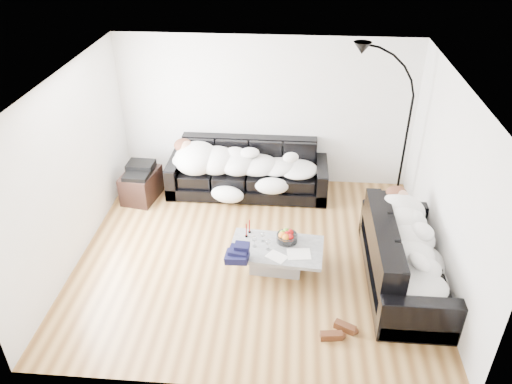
# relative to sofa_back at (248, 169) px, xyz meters

# --- Properties ---
(ground) EXTENTS (5.00, 5.00, 0.00)m
(ground) POSITION_rel_sofa_back_xyz_m (0.27, -1.78, -0.44)
(ground) COLOR brown
(ground) RESTS_ON ground
(wall_back) EXTENTS (5.00, 0.02, 2.60)m
(wall_back) POSITION_rel_sofa_back_xyz_m (0.27, 0.47, 0.86)
(wall_back) COLOR silver
(wall_back) RESTS_ON ground
(wall_left) EXTENTS (0.02, 4.50, 2.60)m
(wall_left) POSITION_rel_sofa_back_xyz_m (-2.23, -1.78, 0.86)
(wall_left) COLOR silver
(wall_left) RESTS_ON ground
(wall_right) EXTENTS (0.02, 4.50, 2.60)m
(wall_right) POSITION_rel_sofa_back_xyz_m (2.77, -1.78, 0.86)
(wall_right) COLOR silver
(wall_right) RESTS_ON ground
(ceiling) EXTENTS (5.00, 5.00, 0.00)m
(ceiling) POSITION_rel_sofa_back_xyz_m (0.27, -1.78, 2.16)
(ceiling) COLOR white
(ceiling) RESTS_ON ground
(sofa_back) EXTENTS (2.72, 0.94, 0.89)m
(sofa_back) POSITION_rel_sofa_back_xyz_m (0.00, 0.00, 0.00)
(sofa_back) COLOR black
(sofa_back) RESTS_ON ground
(sofa_right) EXTENTS (0.95, 2.22, 0.90)m
(sofa_right) POSITION_rel_sofa_back_xyz_m (2.30, -2.16, 0.01)
(sofa_right) COLOR black
(sofa_right) RESTS_ON ground
(sleeper_back) EXTENTS (2.30, 0.79, 0.46)m
(sleeper_back) POSITION_rel_sofa_back_xyz_m (0.00, -0.05, 0.21)
(sleeper_back) COLOR white
(sleeper_back) RESTS_ON sofa_back
(sleeper_right) EXTENTS (0.80, 1.90, 0.47)m
(sleeper_right) POSITION_rel_sofa_back_xyz_m (2.30, -2.16, 0.21)
(sleeper_right) COLOR white
(sleeper_right) RESTS_ON sofa_right
(teal_cushion) EXTENTS (0.42, 0.38, 0.20)m
(teal_cushion) POSITION_rel_sofa_back_xyz_m (2.24, -1.47, 0.28)
(teal_cushion) COLOR #0A4247
(teal_cushion) RESTS_ON sofa_right
(coffee_table) EXTENTS (1.31, 0.83, 0.37)m
(coffee_table) POSITION_rel_sofa_back_xyz_m (0.59, -2.03, -0.26)
(coffee_table) COLOR #939699
(coffee_table) RESTS_ON ground
(fruit_bowl) EXTENTS (0.37, 0.37, 0.18)m
(fruit_bowl) POSITION_rel_sofa_back_xyz_m (0.73, -1.88, 0.01)
(fruit_bowl) COLOR white
(fruit_bowl) RESTS_ON coffee_table
(wine_glass_a) EXTENTS (0.08, 0.08, 0.15)m
(wine_glass_a) POSITION_rel_sofa_back_xyz_m (0.40, -1.91, 0.00)
(wine_glass_a) COLOR white
(wine_glass_a) RESTS_ON coffee_table
(wine_glass_b) EXTENTS (0.08, 0.08, 0.17)m
(wine_glass_b) POSITION_rel_sofa_back_xyz_m (0.29, -2.03, 0.01)
(wine_glass_b) COLOR white
(wine_glass_b) RESTS_ON coffee_table
(wine_glass_c) EXTENTS (0.08, 0.08, 0.17)m
(wine_glass_c) POSITION_rel_sofa_back_xyz_m (0.48, -2.09, 0.01)
(wine_glass_c) COLOR white
(wine_glass_c) RESTS_ON coffee_table
(candle_left) EXTENTS (0.04, 0.04, 0.21)m
(candle_left) POSITION_rel_sofa_back_xyz_m (0.16, -1.82, 0.03)
(candle_left) COLOR maroon
(candle_left) RESTS_ON coffee_table
(candle_right) EXTENTS (0.04, 0.04, 0.21)m
(candle_right) POSITION_rel_sofa_back_xyz_m (0.19, -1.72, 0.03)
(candle_right) COLOR maroon
(candle_right) RESTS_ON coffee_table
(newspaper_a) EXTENTS (0.34, 0.27, 0.01)m
(newspaper_a) POSITION_rel_sofa_back_xyz_m (0.90, -2.16, -0.07)
(newspaper_a) COLOR silver
(newspaper_a) RESTS_ON coffee_table
(newspaper_b) EXTENTS (0.33, 0.31, 0.01)m
(newspaper_b) POSITION_rel_sofa_back_xyz_m (0.61, -2.24, -0.07)
(newspaper_b) COLOR silver
(newspaper_b) RESTS_ON coffee_table
(navy_jacket) EXTENTS (0.36, 0.31, 0.16)m
(navy_jacket) POSITION_rel_sofa_back_xyz_m (0.12, -2.30, 0.08)
(navy_jacket) COLOR black
(navy_jacket) RESTS_ON coffee_table
(shoes) EXTENTS (0.47, 0.36, 0.10)m
(shoes) POSITION_rel_sofa_back_xyz_m (1.39, -3.18, -0.39)
(shoes) COLOR #472311
(shoes) RESTS_ON ground
(av_cabinet) EXTENTS (0.61, 0.80, 0.50)m
(av_cabinet) POSITION_rel_sofa_back_xyz_m (-1.78, -0.35, -0.19)
(av_cabinet) COLOR black
(av_cabinet) RESTS_ON ground
(stereo) EXTENTS (0.45, 0.36, 0.13)m
(stereo) POSITION_rel_sofa_back_xyz_m (-1.78, -0.35, 0.12)
(stereo) COLOR black
(stereo) RESTS_ON av_cabinet
(floor_lamp) EXTENTS (0.93, 0.55, 2.39)m
(floor_lamp) POSITION_rel_sofa_back_xyz_m (2.49, -0.30, 0.75)
(floor_lamp) COLOR black
(floor_lamp) RESTS_ON ground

